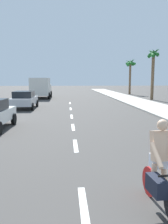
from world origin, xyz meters
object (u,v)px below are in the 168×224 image
object	(u,v)px
cyclist	(160,170)
delivery_truck	(41,87)
parked_car_silver	(24,99)
palm_tree_far	(153,60)
palm_tree_distant	(130,66)

from	to	relation	value
cyclist	delivery_truck	xyz separation A→B (m)	(-5.38, 28.67, 0.67)
parked_car_silver	palm_tree_far	world-z (taller)	palm_tree_far
cyclist	palm_tree_distant	distance (m)	37.88
delivery_truck	palm_tree_far	world-z (taller)	palm_tree_far
cyclist	delivery_truck	size ratio (longest dim) A/B	0.29
cyclist	delivery_truck	bearing A→B (deg)	-83.48
palm_tree_distant	parked_car_silver	bearing A→B (deg)	-127.33
cyclist	parked_car_silver	size ratio (longest dim) A/B	0.42
cyclist	delivery_truck	world-z (taller)	delivery_truck
cyclist	palm_tree_distant	bearing A→B (deg)	-108.35
parked_car_silver	palm_tree_distant	world-z (taller)	palm_tree_distant
parked_car_silver	delivery_truck	world-z (taller)	delivery_truck
parked_car_silver	cyclist	bearing A→B (deg)	-71.28
palm_tree_distant	palm_tree_far	bearing A→B (deg)	-90.95
palm_tree_distant	delivery_truck	bearing A→B (deg)	-151.84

